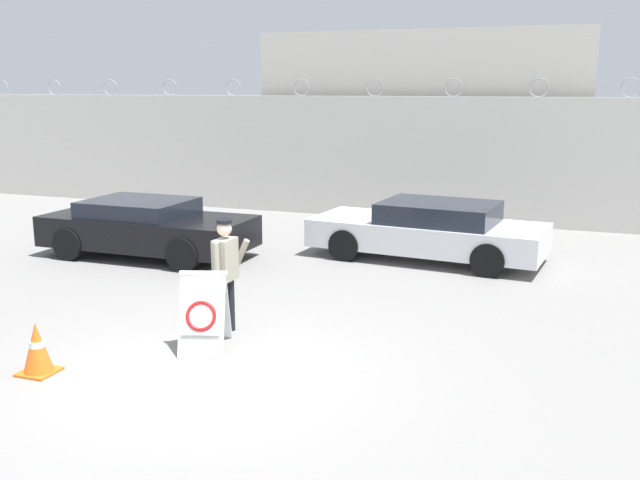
{
  "coord_description": "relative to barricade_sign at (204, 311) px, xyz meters",
  "views": [
    {
      "loc": [
        4.18,
        -7.31,
        3.49
      ],
      "look_at": [
        0.47,
        2.85,
        1.14
      ],
      "focal_mm": 40.0,
      "sensor_mm": 36.0,
      "label": 1
    }
  ],
  "objects": [
    {
      "name": "barricade_sign",
      "position": [
        0.0,
        0.0,
        0.0
      ],
      "size": [
        0.83,
        0.98,
        1.08
      ],
      "rotation": [
        0.0,
        0.0,
        0.32
      ],
      "color": "white",
      "rests_on": "ground_plane"
    },
    {
      "name": "parked_car_front_coupe",
      "position": [
        -3.77,
        4.37,
        0.08
      ],
      "size": [
        4.34,
        1.97,
        1.18
      ],
      "rotation": [
        0.0,
        0.0,
        -0.01
      ],
      "color": "black",
      "rests_on": "ground_plane"
    },
    {
      "name": "security_guard",
      "position": [
        -0.04,
        0.73,
        0.37
      ],
      "size": [
        0.38,
        0.6,
        1.66
      ],
      "rotation": [
        0.0,
        0.0,
        1.55
      ],
      "color": "black",
      "rests_on": "ground_plane"
    },
    {
      "name": "building_block",
      "position": [
        0.3,
        13.99,
        1.94
      ],
      "size": [
        9.03,
        5.76,
        4.96
      ],
      "color": "beige",
      "rests_on": "ground_plane"
    },
    {
      "name": "parked_car_rear_sedan",
      "position": [
        1.8,
        6.12,
        0.07
      ],
      "size": [
        4.86,
        2.32,
        1.19
      ],
      "rotation": [
        0.0,
        0.0,
        3.04
      ],
      "color": "black",
      "rests_on": "ground_plane"
    },
    {
      "name": "perimeter_wall",
      "position": [
        0.4,
        10.44,
        1.08
      ],
      "size": [
        36.0,
        0.3,
        3.68
      ],
      "color": "beige",
      "rests_on": "ground_plane"
    },
    {
      "name": "traffic_cone_near",
      "position": [
        -1.54,
        -1.43,
        -0.21
      ],
      "size": [
        0.43,
        0.43,
        0.65
      ],
      "color": "orange",
      "rests_on": "ground_plane"
    },
    {
      "name": "ground_plane",
      "position": [
        0.4,
        -0.71,
        -0.54
      ],
      "size": [
        90.0,
        90.0,
        0.0
      ],
      "primitive_type": "plane",
      "color": "gray"
    }
  ]
}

